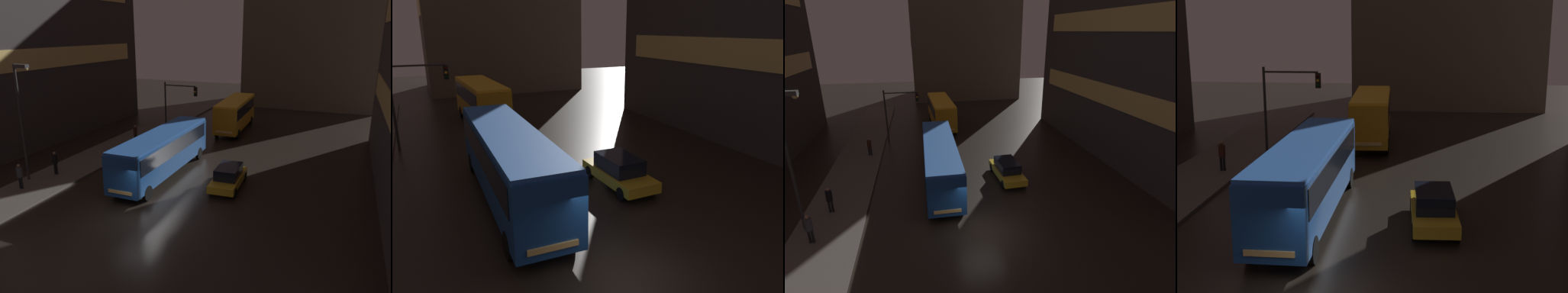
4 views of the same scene
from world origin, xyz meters
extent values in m
plane|color=black|center=(0.00, 0.00, 0.00)|extent=(120.00, 120.00, 0.00)
cube|color=#56514C|center=(-9.00, 10.00, 0.07)|extent=(4.00, 48.00, 0.15)
cube|color=#383333|center=(18.06, 9.87, 8.68)|extent=(10.00, 26.40, 17.36)
cube|color=#EAC66B|center=(13.11, 9.87, 6.03)|extent=(0.24, 22.44, 1.80)
cube|color=#EAC66B|center=(13.11, 9.87, 12.14)|extent=(0.24, 22.44, 1.80)
cube|color=brown|center=(5.25, 42.20, 12.74)|extent=(18.00, 12.00, 25.48)
cube|color=#EAC66B|center=(-3.70, 42.20, 9.75)|extent=(0.24, 10.20, 1.80)
cube|color=#194793|center=(-1.83, 7.08, 1.86)|extent=(2.51, 11.86, 2.63)
cube|color=black|center=(-1.83, 7.08, 2.43)|extent=(2.56, 10.91, 1.10)
cube|color=blue|center=(-1.83, 7.08, 3.26)|extent=(2.46, 11.62, 0.16)
cube|color=#F4CC72|center=(-1.88, 1.14, 0.95)|extent=(1.69, 0.11, 0.20)
cylinder|color=black|center=(-0.76, 2.56, 0.50)|extent=(0.26, 1.00, 1.00)
cylinder|color=black|center=(-2.97, 2.57, 0.50)|extent=(0.26, 1.00, 1.00)
cylinder|color=black|center=(-0.69, 11.59, 0.50)|extent=(0.26, 1.00, 1.00)
cylinder|color=black|center=(-2.90, 11.61, 0.50)|extent=(0.26, 1.00, 1.00)
cube|color=orange|center=(-0.55, 22.21, 1.92)|extent=(2.85, 9.57, 2.75)
cube|color=black|center=(-0.55, 22.21, 2.55)|extent=(2.87, 8.81, 1.10)
cube|color=yellow|center=(-0.55, 22.21, 3.38)|extent=(2.79, 9.38, 0.16)
cube|color=#F4CC72|center=(-0.32, 17.46, 0.95)|extent=(1.68, 0.18, 0.20)
cylinder|color=black|center=(0.71, 18.93, 0.50)|extent=(0.30, 1.01, 1.00)
cylinder|color=black|center=(-1.49, 18.83, 0.50)|extent=(0.30, 1.01, 1.00)
cylinder|color=black|center=(0.39, 25.59, 0.50)|extent=(0.30, 1.01, 1.00)
cylinder|color=black|center=(-1.81, 25.48, 0.50)|extent=(0.30, 1.01, 1.00)
cube|color=gold|center=(3.47, 6.61, 0.55)|extent=(2.00, 4.64, 0.50)
cube|color=black|center=(3.47, 6.61, 1.17)|extent=(1.64, 2.58, 0.74)
cylinder|color=black|center=(4.35, 5.07, 0.32)|extent=(0.23, 0.65, 0.64)
cylinder|color=black|center=(2.72, 4.99, 0.32)|extent=(0.23, 0.65, 0.64)
cylinder|color=black|center=(4.21, 8.23, 0.32)|extent=(0.23, 0.65, 0.64)
cylinder|color=black|center=(2.58, 8.15, 0.32)|extent=(0.23, 0.65, 0.64)
cylinder|color=black|center=(-9.65, 0.75, 0.57)|extent=(0.14, 0.14, 0.85)
cylinder|color=black|center=(-9.47, 0.75, 0.57)|extent=(0.14, 0.14, 0.85)
cylinder|color=#333338|center=(-9.56, 0.75, 1.35)|extent=(0.57, 0.57, 0.71)
sphere|color=#8C664C|center=(-9.56, 0.75, 1.81)|extent=(0.22, 0.22, 0.22)
cylinder|color=black|center=(-8.14, 13.59, 0.55)|extent=(0.14, 0.14, 0.80)
cylinder|color=black|center=(-7.96, 13.59, 0.55)|extent=(0.14, 0.14, 0.80)
cylinder|color=#422319|center=(-8.05, 13.59, 1.29)|extent=(0.46, 0.46, 0.67)
sphere|color=#8C664C|center=(-8.05, 13.59, 1.73)|extent=(0.22, 0.22, 0.22)
cylinder|color=black|center=(-9.34, 3.83, 0.57)|extent=(0.14, 0.14, 0.85)
cylinder|color=black|center=(-9.16, 3.83, 0.57)|extent=(0.14, 0.14, 0.85)
cylinder|color=black|center=(-9.25, 3.83, 1.35)|extent=(0.55, 0.55, 0.71)
sphere|color=#8C664C|center=(-9.25, 3.83, 1.82)|extent=(0.22, 0.22, 0.22)
cylinder|color=#2D2D2D|center=(-6.65, 17.47, 2.80)|extent=(0.16, 0.16, 5.60)
cylinder|color=#2D2D2D|center=(-4.99, 17.47, 5.30)|extent=(3.32, 0.12, 0.12)
cube|color=black|center=(-3.33, 17.47, 4.80)|extent=(0.30, 0.24, 0.90)
sphere|color=#390706|center=(-3.33, 17.33, 5.08)|extent=(0.18, 0.18, 0.18)
sphere|color=gold|center=(-3.33, 17.33, 4.80)|extent=(0.18, 0.18, 0.18)
sphere|color=black|center=(-3.33, 17.33, 4.52)|extent=(0.18, 0.18, 0.18)
cylinder|color=#2D2D2D|center=(-10.38, 2.27, 4.30)|extent=(0.18, 0.18, 8.29)
cube|color=#383838|center=(-9.78, 2.27, 8.29)|extent=(1.10, 0.36, 0.24)
sphere|color=#F4CC72|center=(-9.38, 2.27, 8.14)|extent=(0.32, 0.32, 0.32)
camera|label=1|loc=(10.49, -17.31, 10.52)|focal=35.00mm
camera|label=2|loc=(-5.18, -8.81, 7.52)|focal=35.00mm
camera|label=3|loc=(-3.09, -14.91, 11.27)|focal=28.00mm
camera|label=4|loc=(2.92, -14.71, 8.17)|focal=50.00mm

